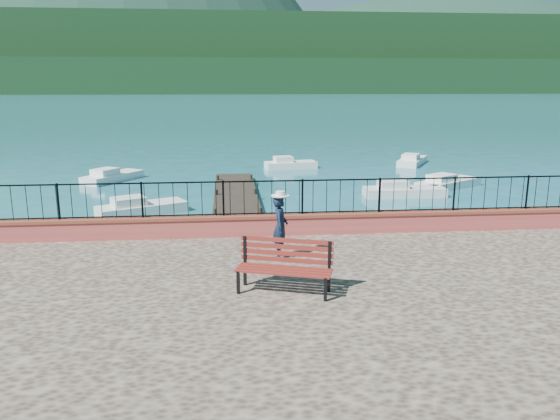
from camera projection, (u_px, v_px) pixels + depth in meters
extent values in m
plane|color=#19596B|center=(338.00, 329.00, 12.18)|extent=(2000.00, 2000.00, 0.00)
cube|color=#B04C3F|center=(313.00, 223.00, 15.43)|extent=(28.00, 0.46, 0.58)
cube|color=black|center=(313.00, 197.00, 15.25)|extent=(27.00, 0.05, 0.95)
cube|color=#2D231C|center=(237.00, 207.00, 23.59)|extent=(2.00, 16.00, 0.30)
cube|color=black|center=(229.00, 77.00, 300.96)|extent=(900.00, 60.00, 18.00)
cube|color=black|center=(228.00, 57.00, 356.18)|extent=(900.00, 120.00, 44.00)
ellipsoid|color=#142D23|center=(436.00, 89.00, 575.97)|extent=(448.00, 384.00, 180.00)
cube|color=black|center=(284.00, 282.00, 11.04)|extent=(2.02, 1.17, 0.48)
cube|color=maroon|center=(287.00, 252.00, 11.20)|extent=(1.86, 0.68, 0.59)
imported|color=black|center=(280.00, 227.00, 13.19)|extent=(0.47, 0.62, 1.53)
cylinder|color=white|center=(280.00, 194.00, 13.00)|extent=(0.44, 0.44, 0.12)
cube|color=silver|center=(142.00, 204.00, 22.90)|extent=(3.85, 2.81, 0.80)
cube|color=silver|center=(404.00, 188.00, 26.50)|extent=(3.89, 1.32, 0.80)
cube|color=white|center=(448.00, 180.00, 28.60)|extent=(4.09, 3.23, 0.80)
cube|color=white|center=(113.00, 174.00, 30.64)|extent=(3.13, 3.85, 0.80)
cube|color=silver|center=(291.00, 162.00, 35.27)|extent=(3.43, 1.78, 0.80)
cube|color=silver|center=(412.00, 158.00, 36.96)|extent=(3.07, 3.99, 0.80)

